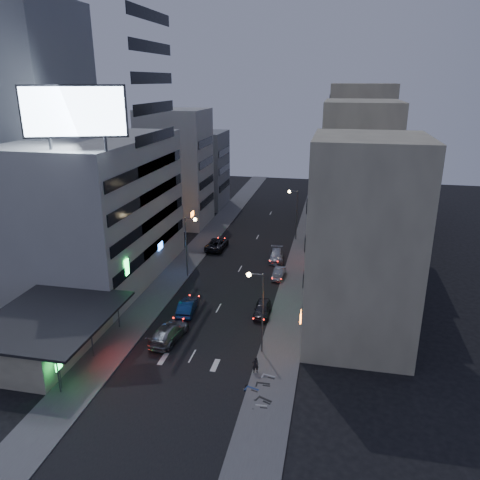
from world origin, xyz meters
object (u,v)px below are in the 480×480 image
(road_car_silver, at_px, (169,332))
(parked_car_left, at_px, (217,244))
(scooter_blue, at_px, (260,384))
(person, at_px, (255,365))
(parked_car_right_mid, at_px, (279,273))
(scooter_silver_b, at_px, (276,371))
(parked_car_right_far, at_px, (276,256))
(road_car_blue, at_px, (187,307))
(scooter_silver_a, at_px, (268,400))
(parked_car_right_near, at_px, (262,309))
(scooter_black_a, at_px, (273,395))
(scooter_black_b, at_px, (271,378))

(road_car_silver, bearing_deg, parked_car_left, -78.45)
(parked_car_left, height_order, scooter_blue, parked_car_left)
(person, bearing_deg, parked_car_right_mid, -108.47)
(person, relative_size, scooter_silver_b, 0.92)
(scooter_blue, bearing_deg, parked_car_right_far, 23.23)
(parked_car_left, xyz_separation_m, person, (11.43, -30.59, 0.11))
(road_car_blue, relative_size, scooter_silver_a, 2.93)
(parked_car_left, relative_size, road_car_blue, 1.23)
(parked_car_right_near, height_order, scooter_blue, parked_car_right_near)
(parked_car_right_near, xyz_separation_m, scooter_blue, (1.92, -13.21, -0.10))
(parked_car_right_far, distance_m, scooter_black_a, 31.52)
(parked_car_right_mid, height_order, scooter_black_a, parked_car_right_mid)
(road_car_blue, distance_m, scooter_black_a, 17.51)
(scooter_black_a, distance_m, scooter_blue, 1.81)
(road_car_silver, bearing_deg, person, 165.05)
(road_car_blue, distance_m, scooter_silver_a, 17.73)
(road_car_silver, distance_m, scooter_black_a, 13.68)
(scooter_black_b, bearing_deg, road_car_blue, 44.61)
(road_car_blue, distance_m, scooter_blue, 15.71)
(parked_car_right_mid, height_order, scooter_silver_a, parked_car_right_mid)
(road_car_silver, height_order, scooter_silver_b, road_car_silver)
(road_car_blue, bearing_deg, scooter_silver_a, 122.39)
(parked_car_left, relative_size, scooter_blue, 3.44)
(parked_car_left, distance_m, person, 32.66)
(road_car_silver, bearing_deg, parked_car_right_mid, -109.12)
(road_car_blue, relative_size, scooter_silver_b, 2.74)
(parked_car_right_mid, height_order, person, person)
(road_car_blue, bearing_deg, parked_car_right_near, -177.98)
(person, distance_m, scooter_blue, 2.45)
(parked_car_right_near, distance_m, parked_car_right_far, 16.81)
(parked_car_left, bearing_deg, scooter_blue, 111.42)
(person, relative_size, scooter_silver_a, 0.98)
(parked_car_right_mid, bearing_deg, parked_car_right_far, 103.76)
(parked_car_right_near, xyz_separation_m, person, (1.16, -10.89, 0.18))
(parked_car_right_mid, distance_m, scooter_silver_b, 21.83)
(scooter_black_b, bearing_deg, scooter_blue, 142.71)
(scooter_black_b, xyz_separation_m, scooter_silver_b, (0.31, 1.06, -0.02))
(road_car_silver, relative_size, scooter_black_b, 3.24)
(parked_car_right_near, bearing_deg, road_car_silver, -142.23)
(person, xyz_separation_m, scooter_black_b, (1.54, -1.29, -0.25))
(road_car_blue, xyz_separation_m, person, (9.41, -9.65, 0.13))
(scooter_black_b, bearing_deg, parked_car_left, 21.72)
(person, xyz_separation_m, scooter_black_a, (2.05, -3.58, -0.22))
(scooter_silver_a, xyz_separation_m, scooter_silver_b, (0.13, 3.92, 0.03))
(parked_car_right_mid, distance_m, scooter_black_a, 25.19)
(road_car_silver, distance_m, scooter_silver_a, 13.72)
(parked_car_right_far, bearing_deg, person, -92.15)
(road_car_blue, bearing_deg, road_car_silver, 83.29)
(person, distance_m, scooter_black_a, 4.14)
(parked_car_right_far, height_order, scooter_black_b, parked_car_right_far)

